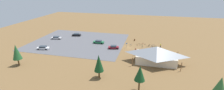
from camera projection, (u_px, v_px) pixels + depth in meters
name	position (u px, v px, depth m)	size (l,w,h in m)	color
ground	(128.00, 47.00, 67.87)	(160.00, 160.00, 0.00)	brown
parking_lot_asphalt	(79.00, 42.00, 74.72)	(41.29, 33.31, 0.05)	#56565B
bike_pavilion	(156.00, 54.00, 53.54)	(14.92, 8.86, 5.68)	beige
trash_bin	(135.00, 40.00, 75.77)	(0.60, 0.60, 0.90)	brown
lot_sign	(127.00, 45.00, 66.99)	(0.56, 0.08, 2.20)	#99999E
pine_far_west	(140.00, 74.00, 38.38)	(2.58, 2.58, 6.69)	brown
pine_midwest	(99.00, 63.00, 44.20)	(2.63, 2.63, 6.85)	brown
pine_center	(220.00, 86.00, 34.62)	(2.71, 2.71, 6.32)	brown
pine_mideast	(16.00, 52.00, 51.36)	(2.75, 2.75, 6.97)	brown
bicycle_orange_back_row	(139.00, 44.00, 70.11)	(1.61, 0.73, 0.79)	black
bicycle_teal_near_sign	(142.00, 47.00, 67.63)	(0.48, 1.77, 0.91)	black
bicycle_green_yard_center	(156.00, 47.00, 67.39)	(1.74, 0.48, 0.84)	black
bicycle_yellow_edge_north	(146.00, 49.00, 64.66)	(0.66, 1.71, 0.84)	black
bicycle_blue_edge_south	(152.00, 47.00, 66.90)	(1.45, 1.18, 0.89)	black
bicycle_black_mid_cluster	(149.00, 46.00, 68.65)	(1.49, 1.05, 0.92)	black
bicycle_white_yard_front	(131.00, 45.00, 69.33)	(0.69, 1.64, 0.80)	black
bicycle_silver_yard_left	(153.00, 45.00, 68.96)	(1.70, 0.48, 0.84)	black
bicycle_red_trailside	(143.00, 44.00, 70.93)	(1.77, 0.48, 0.79)	black
car_white_far_end	(43.00, 48.00, 65.54)	(4.91, 2.75, 1.38)	white
car_silver_end_stall	(56.00, 38.00, 78.13)	(4.86, 2.74, 1.29)	#BCBCC1
car_green_second_row	(99.00, 42.00, 72.17)	(4.65, 1.80, 1.43)	#1E6B3D
car_maroon_mid_lot	(114.00, 47.00, 66.17)	(4.49, 2.63, 1.36)	maroon
car_black_aisle_side	(76.00, 35.00, 82.82)	(4.58, 2.71, 1.35)	black
visitor_crossing_yard	(161.00, 45.00, 67.53)	(0.36, 0.36, 1.81)	#2D3347
visitor_near_lot	(135.00, 50.00, 62.52)	(0.37, 0.40, 1.75)	#2D3347
visitor_at_bikes	(154.00, 49.00, 63.18)	(0.36, 0.36, 1.75)	#2D3347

